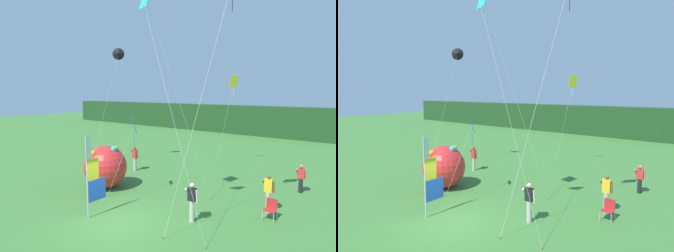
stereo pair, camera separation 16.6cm
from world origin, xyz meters
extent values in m
plane|color=#3D7533|center=(0.00, 0.00, 0.00)|extent=(120.00, 120.00, 0.00)
cube|color=#1E421E|center=(0.00, 27.99, 1.89)|extent=(80.00, 2.40, 3.77)
cylinder|color=#B7B7BC|center=(-1.35, -0.48, 1.84)|extent=(0.06, 0.06, 3.69)
cube|color=blue|center=(-1.35, 0.03, 1.16)|extent=(0.02, 0.97, 0.98)
cube|color=yellow|center=(-1.35, -0.15, 2.14)|extent=(0.02, 0.60, 0.98)
cube|color=white|center=(-1.35, -0.33, 3.12)|extent=(0.02, 0.23, 0.98)
cylinder|color=#B7B2A3|center=(4.72, 5.04, 0.47)|extent=(0.22, 0.22, 0.94)
cube|color=yellow|center=(4.72, 5.04, 1.26)|extent=(0.36, 0.20, 0.63)
sphere|color=brown|center=(4.72, 5.04, 1.69)|extent=(0.20, 0.20, 0.20)
cylinder|color=brown|center=(4.49, 5.10, 1.35)|extent=(0.09, 0.48, 0.42)
cylinder|color=brown|center=(4.95, 5.04, 1.25)|extent=(0.09, 0.14, 0.56)
cylinder|color=#B7B2A3|center=(2.48, 2.02, 0.46)|extent=(0.22, 0.22, 0.93)
cube|color=black|center=(2.48, 2.02, 1.21)|extent=(0.36, 0.20, 0.57)
sphere|color=beige|center=(2.48, 2.02, 1.62)|extent=(0.20, 0.20, 0.20)
cylinder|color=beige|center=(2.25, 2.09, 1.27)|extent=(0.09, 0.48, 0.42)
cylinder|color=beige|center=(2.71, 2.03, 1.17)|extent=(0.09, 0.14, 0.56)
cylinder|color=#B7B2A3|center=(-5.08, 6.26, 0.44)|extent=(0.22, 0.22, 0.88)
cube|color=red|center=(-5.08, 6.26, 1.20)|extent=(0.36, 0.20, 0.63)
sphere|color=brown|center=(-5.08, 6.26, 1.63)|extent=(0.20, 0.20, 0.20)
cylinder|color=brown|center=(-5.31, 6.32, 1.29)|extent=(0.09, 0.48, 0.42)
cylinder|color=brown|center=(-4.85, 6.26, 1.19)|extent=(0.09, 0.14, 0.56)
cylinder|color=black|center=(5.30, 8.70, 0.40)|extent=(0.22, 0.22, 0.80)
cube|color=red|center=(5.30, 8.70, 1.08)|extent=(0.36, 0.20, 0.56)
sphere|color=#A37556|center=(5.30, 8.70, 1.48)|extent=(0.20, 0.20, 0.20)
cylinder|color=#A37556|center=(5.07, 8.76, 1.14)|extent=(0.09, 0.48, 0.42)
cylinder|color=#A37556|center=(5.53, 8.71, 1.04)|extent=(0.09, 0.14, 0.56)
sphere|color=red|center=(-3.85, 2.60, 1.24)|extent=(2.48, 2.48, 2.48)
sphere|color=orange|center=(-3.38, 2.99, 2.31)|extent=(0.35, 0.35, 0.35)
sphere|color=orange|center=(-3.88, 1.79, 2.18)|extent=(0.35, 0.35, 0.35)
sphere|color=#23B2C6|center=(-3.29, 2.77, 2.33)|extent=(0.35, 0.35, 0.35)
cylinder|color=#BCBCC1|center=(4.82, 4.03, 0.21)|extent=(0.03, 0.03, 0.42)
cylinder|color=#BCBCC1|center=(5.30, 4.03, 0.21)|extent=(0.03, 0.03, 0.42)
cylinder|color=#BCBCC1|center=(4.82, 4.51, 0.21)|extent=(0.03, 0.03, 0.42)
cylinder|color=#BCBCC1|center=(5.30, 4.51, 0.21)|extent=(0.03, 0.03, 0.42)
cube|color=#B22323|center=(5.06, 4.27, 0.43)|extent=(0.48, 0.48, 0.03)
cube|color=#B22323|center=(5.06, 4.51, 0.67)|extent=(0.48, 0.03, 0.44)
cylinder|color=brown|center=(-8.53, 5.10, 0.04)|extent=(0.03, 0.03, 0.08)
cylinder|color=silver|center=(-7.80, 5.89, 4.17)|extent=(1.49, 1.60, 8.35)
cone|color=black|center=(-7.06, 6.68, 8.35)|extent=(0.89, 0.83, 0.88)
cylinder|color=brown|center=(-2.71, 1.76, 0.04)|extent=(0.03, 0.03, 0.08)
cylinder|color=silver|center=(-2.20, 2.27, 1.89)|extent=(1.04, 1.04, 3.79)
cube|color=blue|center=(-1.69, 2.78, 3.78)|extent=(0.63, 0.60, 0.77)
cylinder|color=blue|center=(-1.69, 2.78, 3.02)|extent=(0.02, 0.02, 0.70)
cylinder|color=brown|center=(4.05, 0.52, 0.04)|extent=(0.03, 0.03, 0.08)
cylinder|color=silver|center=(2.84, -0.01, 5.05)|extent=(2.42, 1.09, 10.10)
cylinder|color=brown|center=(-1.61, 11.90, 0.04)|extent=(0.03, 0.03, 0.08)
cylinder|color=silver|center=(-0.89, 11.74, 3.16)|extent=(1.46, 0.33, 6.33)
cube|color=yellow|center=(-0.16, 11.59, 6.33)|extent=(0.49, 0.62, 0.83)
cylinder|color=yellow|center=(-0.16, 11.59, 5.56)|extent=(0.02, 0.02, 0.70)
cylinder|color=brown|center=(1.91, 4.68, 0.04)|extent=(0.03, 0.03, 0.08)
cylinder|color=silver|center=(1.21, 3.02, 4.74)|extent=(1.41, 3.32, 9.48)
cylinder|color=#23B2C6|center=(0.51, 1.37, 8.64)|extent=(0.02, 0.02, 0.70)
cylinder|color=brown|center=(2.41, 0.15, 0.04)|extent=(0.03, 0.03, 0.08)
cylinder|color=silver|center=(3.03, 1.57, 4.97)|extent=(1.24, 2.87, 9.95)
cylinder|color=black|center=(3.64, 3.00, 9.07)|extent=(0.02, 0.02, 0.70)
camera|label=1|loc=(8.75, -7.72, 5.54)|focal=30.10mm
camera|label=2|loc=(8.88, -7.62, 5.54)|focal=30.10mm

